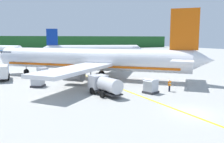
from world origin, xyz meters
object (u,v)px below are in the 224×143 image
(airliner_foreground, at_px, (92,60))
(crew_marshaller, at_px, (170,85))
(service_truck_fuel, at_px, (1,72))
(cargo_container_mid, at_px, (38,81))
(service_truck_catering, at_px, (105,84))
(cargo_container_near, at_px, (43,73))
(airliner_mid_apron, at_px, (92,50))
(cargo_container_far, at_px, (151,86))

(airliner_foreground, height_order, crew_marshaller, airliner_foreground)
(service_truck_fuel, relative_size, cargo_container_mid, 2.48)
(service_truck_catering, distance_m, cargo_container_near, 17.28)
(airliner_foreground, xyz_separation_m, service_truck_catering, (-3.58, -12.78, -2.00))
(airliner_mid_apron, relative_size, crew_marshaller, 21.43)
(service_truck_fuel, bearing_deg, cargo_container_far, -49.94)
(service_truck_fuel, height_order, service_truck_catering, service_truck_fuel)
(cargo_container_near, height_order, cargo_container_far, cargo_container_near)
(cargo_container_far, bearing_deg, cargo_container_mid, 137.80)
(airliner_foreground, xyz_separation_m, airliner_mid_apron, (16.99, 39.49, -0.41))
(service_truck_catering, bearing_deg, cargo_container_mid, 125.06)
(airliner_foreground, bearing_deg, cargo_container_far, -81.15)
(airliner_foreground, bearing_deg, crew_marshaller, -70.80)
(cargo_container_near, bearing_deg, crew_marshaller, -55.11)
(airliner_mid_apron, xyz_separation_m, cargo_container_near, (-24.97, -35.57, -1.97))
(airliner_foreground, bearing_deg, service_truck_catering, -105.67)
(airliner_mid_apron, xyz_separation_m, service_truck_catering, (-20.58, -52.27, -1.58))
(service_truck_catering, height_order, cargo_container_far, service_truck_catering)
(airliner_mid_apron, xyz_separation_m, cargo_container_mid, (-27.21, -42.83, -2.07))
(airliner_foreground, relative_size, cargo_container_mid, 13.14)
(cargo_container_far, xyz_separation_m, crew_marshaller, (2.95, -0.35, 0.01))
(airliner_foreground, height_order, cargo_container_near, airliner_foreground)
(service_truck_fuel, height_order, crew_marshaller, service_truck_fuel)
(airliner_mid_apron, height_order, service_truck_catering, airliner_mid_apron)
(airliner_mid_apron, height_order, cargo_container_far, airliner_mid_apron)
(service_truck_catering, xyz_separation_m, cargo_container_far, (5.87, -1.89, -0.45))
(airliner_mid_apron, height_order, cargo_container_mid, airliner_mid_apron)
(airliner_mid_apron, xyz_separation_m, service_truck_fuel, (-31.70, -33.96, -1.47))
(airliner_foreground, height_order, airliner_mid_apron, airliner_foreground)
(service_truck_catering, relative_size, crew_marshaller, 3.43)
(cargo_container_near, height_order, crew_marshaller, cargo_container_near)
(cargo_container_mid, distance_m, crew_marshaller, 19.36)
(service_truck_fuel, xyz_separation_m, cargo_container_near, (6.72, -1.61, -0.50))
(service_truck_fuel, relative_size, crew_marshaller, 3.77)
(cargo_container_mid, height_order, crew_marshaller, cargo_container_mid)
(cargo_container_mid, bearing_deg, service_truck_catering, -54.94)
(crew_marshaller, bearing_deg, cargo_container_far, 173.16)
(airliner_mid_apron, bearing_deg, cargo_container_near, -125.07)
(cargo_container_near, relative_size, crew_marshaller, 1.37)
(cargo_container_near, bearing_deg, service_truck_fuel, 166.51)
(cargo_container_mid, relative_size, cargo_container_far, 1.19)
(crew_marshaller, bearing_deg, airliner_mid_apron, 77.82)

